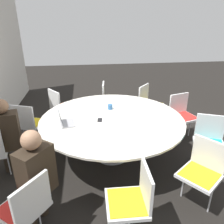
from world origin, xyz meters
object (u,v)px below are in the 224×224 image
coffee_cup (110,107)px  person_1 (36,173)px  chair_5 (182,113)px  chair_1 (25,206)px  chair_6 (149,101)px  chair_3 (203,169)px  chair_7 (109,98)px  laptop (64,121)px  chair_2 (133,198)px  cell_phone (100,120)px  chair_4 (209,139)px  chair_9 (28,122)px  chair_8 (61,105)px  person_0 (7,132)px

coffee_cup → person_1: bearing=148.4°
chair_5 → coffee_cup: (-0.13, 1.41, 0.25)m
chair_1 → chair_6: size_ratio=1.00×
coffee_cup → chair_3: bearing=-148.0°
chair_7 → laptop: 1.87m
chair_1 → chair_6: bearing=0.3°
chair_2 → cell_phone: 1.47m
chair_4 → cell_phone: size_ratio=5.81×
chair_4 → chair_5: (1.00, -0.01, 0.00)m
chair_9 → laptop: (-0.61, -0.69, 0.26)m
chair_3 → chair_9: size_ratio=1.00×
chair_5 → chair_7: size_ratio=1.00×
chair_3 → chair_9: same height
chair_7 → chair_8: bearing=-65.9°
chair_4 → person_1: 2.49m
chair_1 → cell_phone: size_ratio=5.81×
chair_8 → cell_phone: size_ratio=5.81×
coffee_cup → chair_2: bearing=-179.7°
chair_4 → chair_8: (1.70, 2.35, 0.00)m
chair_6 → person_0: size_ratio=0.71×
chair_8 → person_1: 2.42m
person_0 → person_1: (-0.96, -0.58, 0.00)m
laptop → coffee_cup: (0.50, -0.75, -0.01)m
person_0 → laptop: person_0 is taller
chair_6 → person_0: person_0 is taller
chair_6 → person_1: 3.07m
chair_7 → laptop: (-1.64, 0.87, 0.26)m
chair_5 → chair_8: 2.46m
chair_6 → person_1: size_ratio=0.71×
chair_3 → chair_5: size_ratio=1.00×
chair_1 → chair_3: (0.31, -2.00, 0.00)m
chair_2 → chair_8: same height
person_0 → cell_phone: bearing=-1.9°
chair_1 → chair_2: 1.07m
cell_phone → chair_3: bearing=-133.2°
chair_4 → person_1: person_1 is taller
chair_7 → person_0: 2.44m
chair_7 → chair_5: bearing=59.4°
chair_2 → chair_3: same height
chair_1 → chair_3: size_ratio=1.00×
chair_3 → chair_7: same height
chair_1 → chair_8: size_ratio=1.00×
person_1 → laptop: (1.09, -0.22, 0.07)m
chair_3 → chair_2: bearing=73.2°
chair_9 → chair_4: bearing=1.6°
chair_1 → chair_5: 3.15m
chair_3 → chair_4: (0.64, -0.45, 0.00)m
chair_8 → chair_2: bearing=-16.1°
chair_8 → person_1: bearing=-36.4°
chair_8 → chair_9: bearing=-70.6°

